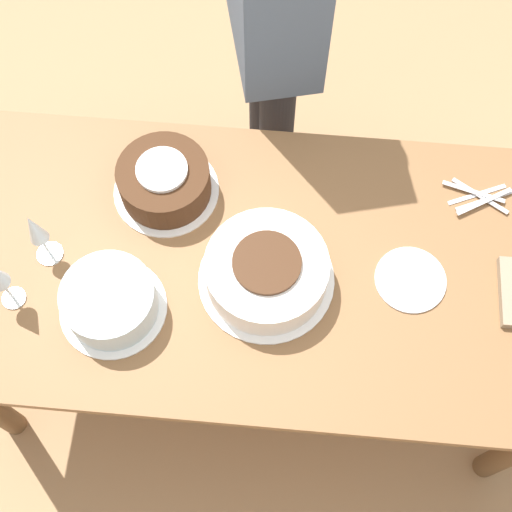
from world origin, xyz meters
TOP-DOWN VIEW (x-y plane):
  - ground_plane at (0.00, 0.00)m, footprint 12.00×12.00m
  - dining_table at (0.00, 0.00)m, footprint 1.70×0.82m
  - cake_center_white at (-0.03, 0.04)m, footprint 0.35×0.35m
  - cake_front_chocolate at (0.26, -0.19)m, footprint 0.28×0.28m
  - cake_back_decorated at (0.34, 0.15)m, footprint 0.27×0.27m
  - wine_glass_near at (0.53, 0.02)m, footprint 0.07×0.07m
  - dessert_plate_left at (-0.40, 0.01)m, footprint 0.18×0.18m
  - fork_pile at (-0.58, -0.25)m, footprint 0.19×0.12m

SIDE VIEW (x-z plane):
  - ground_plane at x=0.00m, z-range 0.00..0.00m
  - dining_table at x=0.00m, z-range 0.26..0.99m
  - dessert_plate_left at x=-0.40m, z-range 0.73..0.73m
  - fork_pile at x=-0.58m, z-range 0.73..0.74m
  - cake_back_decorated at x=0.34m, z-range 0.73..0.83m
  - cake_center_white at x=-0.03m, z-range 0.72..0.84m
  - cake_front_chocolate at x=0.26m, z-range 0.72..0.84m
  - wine_glass_near at x=0.53m, z-range 0.76..0.97m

